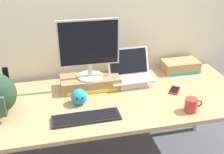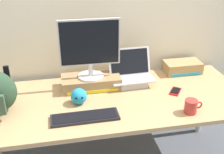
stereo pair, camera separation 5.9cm
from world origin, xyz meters
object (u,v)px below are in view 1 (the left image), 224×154
toner_box_yellow (90,82)px  external_keyboard (86,118)px  coffee_mug (191,105)px  plush_toy (79,97)px  toner_box_cyan (180,66)px  desktop_monitor (89,48)px  open_laptop (130,77)px  cell_phone (175,90)px

toner_box_yellow → external_keyboard: bearing=-102.8°
external_keyboard → coffee_mug: 0.73m
plush_toy → toner_box_cyan: 1.02m
desktop_monitor → coffee_mug: size_ratio=3.59×
plush_toy → coffee_mug: bearing=-20.0°
toner_box_yellow → plush_toy: 0.25m
toner_box_yellow → plush_toy: bearing=-117.7°
open_laptop → coffee_mug: open_laptop is taller
toner_box_yellow → coffee_mug: size_ratio=3.61×
cell_phone → desktop_monitor: bearing=-161.4°
coffee_mug → plush_toy: plush_toy is taller
external_keyboard → toner_box_yellow: bearing=76.5°
toner_box_yellow → desktop_monitor: 0.29m
open_laptop → toner_box_cyan: 0.52m
toner_box_cyan → plush_toy: bearing=-159.9°
toner_box_yellow → plush_toy: (-0.12, -0.22, 0.01)m
open_laptop → external_keyboard: (-0.43, -0.43, -0.05)m
open_laptop → cell_phone: bearing=-35.0°
open_laptop → toner_box_cyan: bearing=12.3°
coffee_mug → cell_phone: (0.01, 0.29, -0.04)m
plush_toy → toner_box_cyan: (0.96, 0.35, -0.01)m
desktop_monitor → toner_box_cyan: bearing=9.9°
open_laptop → coffee_mug: bearing=-60.8°
desktop_monitor → open_laptop: (0.33, 0.00, -0.28)m
desktop_monitor → coffee_mug: desktop_monitor is taller
toner_box_cyan → desktop_monitor: bearing=-171.4°
plush_toy → open_laptop: bearing=26.5°
open_laptop → desktop_monitor: bearing=178.5°
open_laptop → toner_box_cyan: (0.51, 0.13, -0.01)m
cell_phone → plush_toy: size_ratio=1.24×
coffee_mug → cell_phone: 0.30m
open_laptop → plush_toy: size_ratio=3.01×
toner_box_yellow → external_keyboard: 0.44m
coffee_mug → toner_box_cyan: (0.21, 0.62, -0.00)m
external_keyboard → toner_box_cyan: 1.09m
coffee_mug → plush_toy: size_ratio=1.10×
cell_phone → toner_box_cyan: bearing=95.2°
cell_phone → toner_box_cyan: toner_box_cyan is taller
toner_box_cyan → cell_phone: bearing=-121.0°
external_keyboard → plush_toy: bearing=95.3°
external_keyboard → plush_toy: size_ratio=3.90×
toner_box_cyan → coffee_mug: bearing=-108.6°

